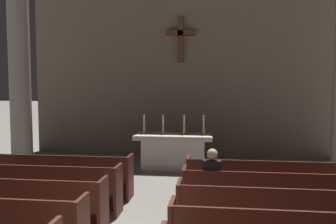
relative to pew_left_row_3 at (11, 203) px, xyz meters
name	(u,v)px	position (x,y,z in m)	size (l,w,h in m)	color
pew_left_row_3	(11,203)	(0.00, 0.00, 0.00)	(3.24, 0.50, 0.95)	#4C2319
pew_left_row_4	(38,187)	(0.00, 0.98, 0.00)	(3.24, 0.50, 0.95)	#4C2319
pew_left_row_5	(59,175)	(0.00, 1.95, 0.00)	(3.24, 0.50, 0.95)	#4C2319
pew_right_row_3	(282,215)	(4.43, 0.00, 0.00)	(3.24, 0.50, 0.95)	#4C2319
pew_right_row_4	(273,196)	(4.43, 0.98, 0.00)	(3.24, 0.50, 0.95)	#4C2319
pew_right_row_5	(266,182)	(4.43, 1.95, 0.00)	(3.24, 0.50, 0.95)	#4C2319
column_left_second	(19,60)	(-2.37, 4.80, 2.67)	(0.93, 0.93, 6.46)	#9E998E
altar	(174,151)	(2.22, 4.79, 0.06)	(2.20, 0.90, 1.01)	#BCB7AD
candlestick_outer_left	(144,128)	(1.37, 4.79, 0.70)	(0.16, 0.16, 0.56)	#B79338
candlestick_inner_left	(163,128)	(1.92, 4.79, 0.70)	(0.16, 0.16, 0.56)	#B79338
candlestick_inner_right	(184,129)	(2.52, 4.79, 0.70)	(0.16, 0.16, 0.56)	#B79338
candlestick_outer_right	(204,129)	(3.07, 4.79, 0.70)	(0.16, 0.16, 0.56)	#B79338
apse_with_cross	(181,51)	(2.22, 7.03, 3.05)	(10.17, 0.43, 7.04)	gray
lone_worshipper	(212,182)	(3.35, 1.01, 0.22)	(0.32, 0.43, 1.32)	#26262B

